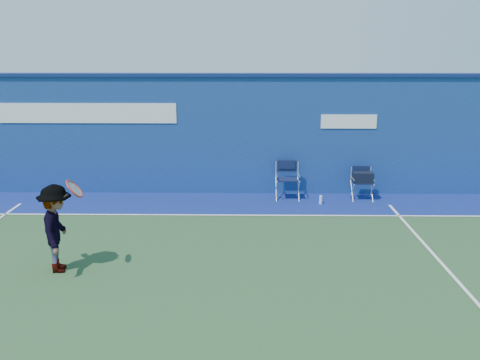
{
  "coord_description": "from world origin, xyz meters",
  "views": [
    {
      "loc": [
        1.03,
        -7.77,
        3.75
      ],
      "look_at": [
        0.89,
        2.6,
        1.0
      ],
      "focal_mm": 38.0,
      "sensor_mm": 36.0,
      "label": 1
    }
  ],
  "objects_px": {
    "water_bottle": "(321,200)",
    "tennis_player": "(57,228)",
    "directors_chair_left": "(287,187)",
    "directors_chair_right": "(362,186)"
  },
  "relations": [
    {
      "from": "water_bottle",
      "to": "tennis_player",
      "type": "xyz_separation_m",
      "value": [
        -5.02,
        -3.84,
        0.66
      ]
    },
    {
      "from": "water_bottle",
      "to": "tennis_player",
      "type": "height_order",
      "value": "tennis_player"
    },
    {
      "from": "directors_chair_left",
      "to": "directors_chair_right",
      "type": "bearing_deg",
      "value": -1.95
    },
    {
      "from": "directors_chair_right",
      "to": "water_bottle",
      "type": "height_order",
      "value": "directors_chair_right"
    },
    {
      "from": "water_bottle",
      "to": "tennis_player",
      "type": "distance_m",
      "value": 6.35
    },
    {
      "from": "directors_chair_left",
      "to": "water_bottle",
      "type": "distance_m",
      "value": 0.93
    },
    {
      "from": "tennis_player",
      "to": "directors_chair_left",
      "type": "bearing_deg",
      "value": 45.39
    },
    {
      "from": "water_bottle",
      "to": "tennis_player",
      "type": "bearing_deg",
      "value": -142.56
    },
    {
      "from": "directors_chair_right",
      "to": "water_bottle",
      "type": "bearing_deg",
      "value": -160.32
    },
    {
      "from": "directors_chair_right",
      "to": "tennis_player",
      "type": "distance_m",
      "value": 7.42
    }
  ]
}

